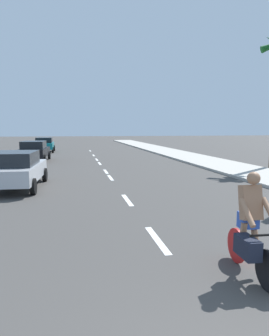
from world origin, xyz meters
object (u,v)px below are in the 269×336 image
object	(u,v)px
cyclist	(250,230)
parked_car_teal	(45,144)
parked_car_black	(34,150)
parked_car_silver	(16,169)

from	to	relation	value
cyclist	parked_car_teal	xyz separation A→B (m)	(-5.98, 29.89, 0.01)
cyclist	parked_car_black	size ratio (longest dim) A/B	0.40
cyclist	parked_car_black	world-z (taller)	cyclist
parked_car_silver	parked_car_teal	distance (m)	20.78
cyclist	parked_car_teal	size ratio (longest dim) A/B	0.41
parked_car_silver	cyclist	bearing A→B (deg)	-56.61
parked_car_black	parked_car_teal	xyz separation A→B (m)	(-0.07, 9.61, -0.00)
parked_car_black	parked_car_silver	bearing A→B (deg)	-84.86
parked_car_black	parked_car_teal	size ratio (longest dim) A/B	1.02
cyclist	parked_car_silver	world-z (taller)	cyclist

